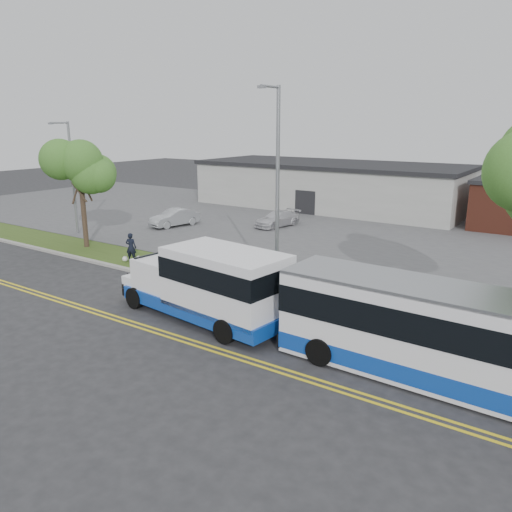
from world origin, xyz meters
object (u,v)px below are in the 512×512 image
Objects in this scene: streetlight_far at (71,174)px; parked_car_b at (277,219)px; pedestrian at (131,247)px; parked_car_a at (175,218)px; streetlight_near at (277,184)px; tree_west at (80,170)px; shuttle_bus at (212,282)px; transit_bus at (452,338)px.

streetlight_far is 15.59m from parked_car_b.
pedestrian is 0.42× the size of parked_car_b.
parked_car_a is 0.99× the size of parked_car_b.
streetlight_near reaches higher than pedestrian.
streetlight_far is at bearing -125.10° from parked_car_b.
streetlight_far is at bearing -111.70° from parked_car_a.
parked_car_b is at bearing -122.21° from pedestrian.
pedestrian is at bearing -18.36° from streetlight_far.
pedestrian is at bearing -177.75° from streetlight_near.
shuttle_bus is (14.78, -5.09, -3.45)m from tree_west.
transit_bus is 24.84m from parked_car_b.
parked_car_a is at bearing 144.36° from shuttle_bus.
transit_bus is 2.73× the size of parked_car_b.
streetlight_near is at bearing 155.31° from transit_bus.
tree_west reaches higher than parked_car_a.
streetlight_near is 1.19× the size of streetlight_far.
streetlight_near reaches higher than parked_car_b.
streetlight_far reaches higher than shuttle_bus.
shuttle_bus is at bearing -29.89° from parked_car_a.
transit_bus is at bearing -16.37° from parked_car_a.
tree_west is 15.01m from streetlight_near.
pedestrian reaches higher than parked_car_a.
tree_west is 9.35m from parked_car_a.
tree_west is 15.13m from parked_car_b.
streetlight_near is 17.84m from parked_car_a.
shuttle_bus is 0.75× the size of transit_bus.
transit_bus is at bearing 7.26° from shuttle_bus.
streetlight_near is at bearing -8.05° from streetlight_far.
transit_bus is at bearing -34.76° from parked_car_b.
streetlight_near is 0.84× the size of transit_bus.
streetlight_far is 0.95× the size of shuttle_bus.
transit_bus reaches higher than parked_car_b.
streetlight_far is 29.29m from transit_bus.
streetlight_near is 2.30× the size of parked_car_b.
tree_west is at bearing -34.67° from pedestrian.
parked_car_a is (0.11, 8.28, -4.35)m from tree_west.
parked_car_b is at bearing 135.81° from transit_bus.
shuttle_bus is 9.46m from transit_bus.
transit_bus is (9.24, -4.53, -3.66)m from streetlight_near.
parked_car_b is at bearing 121.61° from streetlight_near.
parked_car_b is (10.87, 10.52, -3.78)m from streetlight_far.
tree_west reaches higher than parked_car_b.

